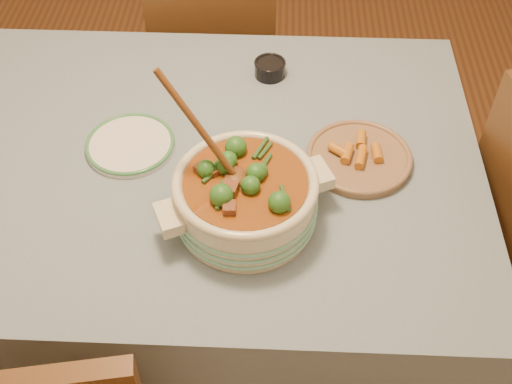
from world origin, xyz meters
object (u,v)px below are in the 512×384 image
(dining_table, at_px, (158,179))
(stew_casserole, at_px, (245,195))
(chair_far, at_px, (211,47))
(white_plate, at_px, (130,144))
(condiment_bowl, at_px, (270,68))
(fried_plate, at_px, (359,156))

(dining_table, bearing_deg, stew_casserole, -39.44)
(dining_table, height_order, chair_far, chair_far)
(white_plate, xyz_separation_m, condiment_bowl, (0.35, 0.32, 0.02))
(chair_far, bearing_deg, dining_table, 75.33)
(stew_casserole, relative_size, white_plate, 1.42)
(stew_casserole, relative_size, fried_plate, 1.56)
(condiment_bowl, bearing_deg, dining_table, -130.30)
(condiment_bowl, xyz_separation_m, fried_plate, (0.24, -0.34, -0.01))
(condiment_bowl, bearing_deg, chair_far, 116.24)
(dining_table, bearing_deg, chair_far, 85.46)
(stew_casserole, bearing_deg, chair_far, 100.42)
(dining_table, relative_size, stew_casserole, 4.01)
(white_plate, height_order, chair_far, chair_far)
(stew_casserole, height_order, fried_plate, stew_casserole)
(condiment_bowl, bearing_deg, white_plate, -138.00)
(stew_casserole, height_order, chair_far, stew_casserole)
(stew_casserole, xyz_separation_m, chair_far, (-0.18, 1.00, -0.31))
(stew_casserole, relative_size, condiment_bowl, 4.41)
(condiment_bowl, height_order, chair_far, chair_far)
(dining_table, distance_m, fried_plate, 0.54)
(stew_casserole, distance_m, white_plate, 0.39)
(white_plate, relative_size, chair_far, 0.32)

